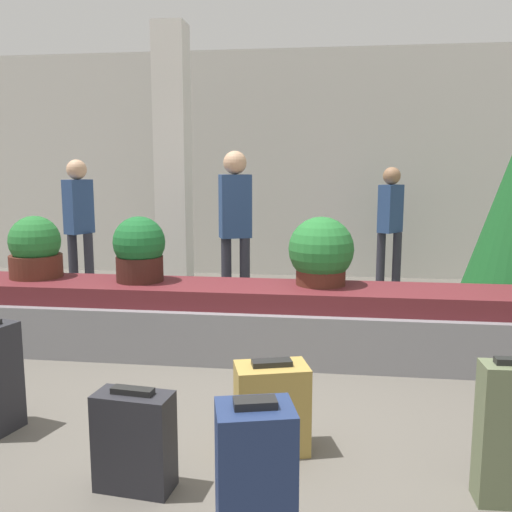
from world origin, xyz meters
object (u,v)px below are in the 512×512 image
(suitcase_5, at_px, (272,408))
(potted_plant_0, at_px, (139,250))
(traveler_0, at_px, (235,217))
(pillar, at_px, (173,165))
(suitcase_1, at_px, (134,441))
(traveler_2, at_px, (390,219))
(traveler_1, at_px, (79,217))
(suitcase_0, at_px, (505,433))
(potted_plant_2, at_px, (35,249))
(potted_plant_1, at_px, (321,253))
(suitcase_2, at_px, (255,500))

(suitcase_5, xyz_separation_m, potted_plant_0, (-1.33, 1.70, 0.62))
(potted_plant_0, distance_m, traveler_0, 1.38)
(pillar, xyz_separation_m, suitcase_5, (1.55, -3.61, -1.35))
(pillar, distance_m, suitcase_1, 4.40)
(suitcase_1, distance_m, traveler_0, 3.47)
(suitcase_5, height_order, traveler_2, traveler_2)
(pillar, relative_size, traveler_0, 1.84)
(suitcase_5, relative_size, traveler_1, 0.32)
(suitcase_0, distance_m, suitcase_1, 1.78)
(potted_plant_0, bearing_deg, potted_plant_2, 176.88)
(suitcase_0, height_order, potted_plant_1, potted_plant_1)
(suitcase_2, xyz_separation_m, potted_plant_1, (0.18, 2.84, 0.50))
(suitcase_5, xyz_separation_m, potted_plant_2, (-2.32, 1.75, 0.60))
(suitcase_5, distance_m, traveler_0, 3.10)
(potted_plant_0, xyz_separation_m, potted_plant_2, (-0.99, 0.05, -0.02))
(suitcase_1, height_order, traveler_1, traveler_1)
(potted_plant_0, height_order, traveler_2, traveler_2)
(potted_plant_0, height_order, traveler_1, traveler_1)
(suitcase_2, relative_size, suitcase_5, 1.44)
(potted_plant_0, bearing_deg, traveler_1, 128.17)
(suitcase_2, bearing_deg, pillar, 94.16)
(suitcase_1, bearing_deg, suitcase_5, 43.10)
(potted_plant_0, relative_size, traveler_0, 0.32)
(traveler_0, bearing_deg, pillar, 117.28)
(potted_plant_2, relative_size, traveler_0, 0.32)
(suitcase_2, distance_m, traveler_2, 5.53)
(pillar, height_order, suitcase_2, pillar)
(potted_plant_2, bearing_deg, potted_plant_0, -3.12)
(suitcase_0, relative_size, traveler_2, 0.45)
(potted_plant_0, height_order, potted_plant_1, potted_plant_1)
(suitcase_2, bearing_deg, potted_plant_1, 71.69)
(potted_plant_1, height_order, traveler_2, traveler_2)
(potted_plant_1, xyz_separation_m, traveler_1, (-2.87, 1.60, 0.13))
(traveler_2, bearing_deg, potted_plant_0, 175.58)
(traveler_0, relative_size, traveler_1, 1.05)
(potted_plant_1, relative_size, traveler_0, 0.33)
(suitcase_5, bearing_deg, traveler_0, 87.02)
(traveler_0, relative_size, traveler_2, 1.11)
(suitcase_1, relative_size, potted_plant_0, 0.93)
(potted_plant_1, relative_size, potted_plant_2, 1.04)
(suitcase_2, bearing_deg, suitcase_5, 78.04)
(suitcase_5, distance_m, potted_plant_1, 1.88)
(potted_plant_2, bearing_deg, suitcase_1, -52.73)
(suitcase_0, bearing_deg, traveler_1, 133.14)
(suitcase_2, bearing_deg, traveler_1, 106.49)
(potted_plant_1, distance_m, potted_plant_2, 2.55)
(pillar, xyz_separation_m, traveler_0, (0.86, -0.70, -0.55))
(pillar, distance_m, potted_plant_0, 2.06)
(suitcase_1, relative_size, traveler_0, 0.30)
(suitcase_0, bearing_deg, suitcase_5, 160.59)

